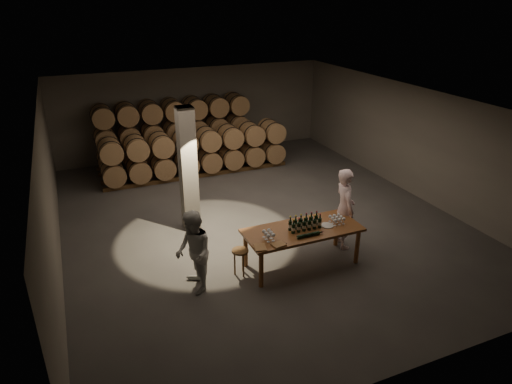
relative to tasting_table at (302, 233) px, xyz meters
name	(u,v)px	position (x,y,z in m)	size (l,w,h in m)	color
room	(188,170)	(-1.80, 2.70, 0.80)	(12.00, 12.00, 12.00)	#494644
tasting_table	(302,233)	(0.00, 0.00, 0.00)	(2.60, 1.10, 0.90)	brown
barrel_stack_back	(174,131)	(-0.96, 7.70, 0.40)	(5.48, 0.95, 2.31)	#51351B
barrel_stack_front	(197,151)	(-0.57, 6.30, 0.03)	(6.26, 0.95, 1.57)	#51351B
bottle_cluster	(305,224)	(0.05, -0.01, 0.22)	(0.73, 0.23, 0.34)	black
lying_bottles	(309,235)	(-0.04, -0.35, 0.14)	(0.62, 0.08, 0.08)	black
glass_cluster_left	(269,233)	(-0.87, -0.11, 0.23)	(0.20, 0.31, 0.18)	silver
glass_cluster_right	(337,218)	(0.85, -0.03, 0.22)	(0.30, 0.30, 0.17)	silver
plate	(327,225)	(0.57, -0.08, 0.11)	(0.29, 0.29, 0.02)	silver
notebook_near	(279,245)	(-0.79, -0.43, 0.12)	(0.27, 0.22, 0.03)	olive
notebook_corner	(260,247)	(-1.18, -0.37, 0.12)	(0.23, 0.30, 0.03)	olive
pen	(284,244)	(-0.66, -0.41, 0.11)	(0.01, 0.01, 0.13)	black
stool	(240,254)	(-1.41, 0.16, -0.30)	(0.36, 0.36, 0.61)	#51351B
person_man	(344,208)	(1.31, 0.37, 0.19)	(0.72, 0.47, 1.98)	white
person_woman	(193,252)	(-2.47, 0.02, 0.08)	(0.86, 0.67, 1.76)	silver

